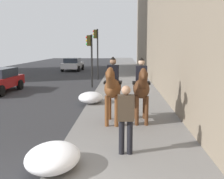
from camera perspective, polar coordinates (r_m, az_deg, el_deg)
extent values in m
ellipsoid|color=brown|center=(9.54, 0.17, 0.34)|extent=(1.53, 0.64, 0.66)
cylinder|color=brown|center=(9.22, 0.91, -4.45)|extent=(0.13, 0.13, 1.03)
cylinder|color=brown|center=(9.25, -1.07, -4.41)|extent=(0.13, 0.13, 1.03)
cylinder|color=brown|center=(10.10, 1.31, -3.29)|extent=(0.13, 0.13, 1.03)
cylinder|color=brown|center=(10.12, -0.50, -3.25)|extent=(0.13, 0.13, 1.03)
cylinder|color=brown|center=(8.73, -0.29, 1.86)|extent=(0.65, 0.31, 0.68)
ellipsoid|color=brown|center=(8.50, -0.43, 3.36)|extent=(0.64, 0.25, 0.49)
cylinder|color=black|center=(10.26, 0.53, 0.38)|extent=(0.29, 0.12, 0.55)
cube|color=black|center=(9.57, 0.20, 1.46)|extent=(0.47, 0.62, 0.08)
cube|color=black|center=(9.53, 0.20, 3.34)|extent=(0.30, 0.39, 0.55)
sphere|color=#8C664C|center=(9.50, 0.20, 5.71)|extent=(0.22, 0.22, 0.22)
cone|color=black|center=(9.50, 0.20, 6.44)|extent=(0.21, 0.21, 0.10)
ellipsoid|color=#4C2B16|center=(9.73, 5.96, 0.25)|extent=(1.50, 0.56, 0.66)
cylinder|color=#4C2B16|center=(9.43, 7.03, -4.33)|extent=(0.13, 0.13, 0.99)
cylinder|color=#4C2B16|center=(9.41, 5.08, -4.33)|extent=(0.13, 0.13, 0.99)
cylinder|color=#4C2B16|center=(10.31, 6.63, -3.20)|extent=(0.13, 0.13, 0.99)
cylinder|color=#4C2B16|center=(10.29, 4.85, -3.19)|extent=(0.13, 0.13, 0.99)
cylinder|color=#4C2B16|center=(8.92, 6.30, 1.72)|extent=(0.63, 0.28, 0.68)
ellipsoid|color=#4C2B16|center=(8.69, 6.42, 3.18)|extent=(0.63, 0.22, 0.49)
cylinder|color=black|center=(10.45, 5.70, 0.29)|extent=(0.28, 0.10, 0.55)
cube|color=black|center=(9.75, 5.95, 1.35)|extent=(0.44, 0.60, 0.08)
cube|color=black|center=(9.72, 5.98, 3.19)|extent=(0.28, 0.38, 0.55)
sphere|color=#D8AD8C|center=(9.69, 6.02, 5.52)|extent=(0.22, 0.22, 0.22)
cone|color=black|center=(9.68, 6.03, 6.22)|extent=(0.20, 0.20, 0.10)
cylinder|color=black|center=(6.95, 1.96, -9.66)|extent=(0.14, 0.14, 0.85)
cylinder|color=black|center=(6.96, 3.63, -9.65)|extent=(0.14, 0.14, 0.85)
cube|color=#3F3326|center=(6.76, 2.85, -3.74)|extent=(0.27, 0.41, 0.62)
sphere|color=tan|center=(6.68, 2.87, -0.14)|extent=(0.22, 0.22, 0.22)
cube|color=silver|center=(32.02, -7.97, 4.90)|extent=(3.99, 1.95, 0.60)
cube|color=#262D38|center=(31.76, -8.09, 5.88)|extent=(1.97, 1.65, 0.52)
cylinder|color=black|center=(33.42, -9.00, 4.53)|extent=(0.65, 0.25, 0.64)
cylinder|color=black|center=(33.04, -5.99, 4.54)|extent=(0.65, 0.25, 0.64)
cylinder|color=black|center=(31.07, -10.06, 4.18)|extent=(0.65, 0.25, 0.64)
cylinder|color=black|center=(30.67, -6.83, 4.20)|extent=(0.65, 0.25, 0.64)
cylinder|color=black|center=(16.48, -21.60, -0.29)|extent=(0.65, 0.24, 0.64)
cylinder|color=black|center=(18.82, -18.19, 0.95)|extent=(0.65, 0.24, 0.64)
cylinder|color=black|center=(18.80, -4.13, 5.75)|extent=(0.12, 0.12, 3.51)
cube|color=#2D280C|center=(18.80, -4.73, 9.87)|extent=(0.20, 0.24, 0.70)
sphere|color=red|center=(18.82, -5.14, 10.53)|extent=(0.14, 0.14, 0.14)
sphere|color=orange|center=(18.81, -5.13, 9.86)|extent=(0.14, 0.14, 0.14)
sphere|color=green|center=(18.81, -5.12, 9.19)|extent=(0.14, 0.14, 0.14)
cylinder|color=black|center=(23.12, -2.94, 7.08)|extent=(0.12, 0.12, 4.12)
cube|color=#2D280C|center=(23.15, -3.42, 11.19)|extent=(0.20, 0.24, 0.70)
sphere|color=red|center=(23.17, -3.75, 11.73)|extent=(0.14, 0.14, 0.14)
sphere|color=orange|center=(23.16, -3.75, 11.19)|extent=(0.14, 0.14, 0.14)
sphere|color=green|center=(23.15, -3.74, 10.64)|extent=(0.14, 0.14, 0.14)
ellipsoid|color=white|center=(6.34, -11.91, -13.29)|extent=(1.52, 1.17, 0.53)
ellipsoid|color=white|center=(13.15, -4.35, -1.62)|extent=(1.47, 1.13, 0.51)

